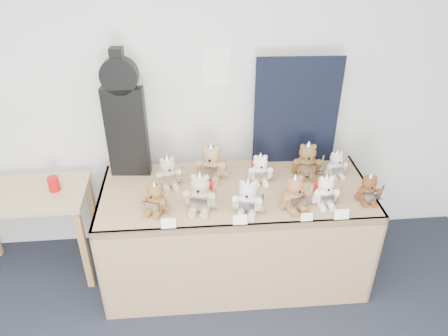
{
  "coord_description": "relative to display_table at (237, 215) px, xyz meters",
  "views": [
    {
      "loc": [
        0.51,
        -0.67,
        2.67
      ],
      "look_at": [
        0.74,
        1.86,
        1.09
      ],
      "focal_mm": 35.0,
      "sensor_mm": 36.0,
      "label": 1
    }
  ],
  "objects": [
    {
      "name": "room_shell",
      "position": [
        -0.1,
        0.62,
        0.93
      ],
      "size": [
        6.0,
        6.0,
        6.0
      ],
      "color": "white",
      "rests_on": "floor"
    },
    {
      "name": "display_table",
      "position": [
        0.0,
        0.0,
        0.0
      ],
      "size": [
        2.01,
        0.85,
        0.83
      ],
      "rotation": [
        0.0,
        0.0,
        -0.01
      ],
      "color": "#9B764F",
      "rests_on": "floor"
    },
    {
      "name": "side_table",
      "position": [
        -1.6,
        0.26,
        0.0
      ],
      "size": [
        0.94,
        0.53,
        0.78
      ],
      "rotation": [
        0.0,
        0.0,
        0.01
      ],
      "color": "#977951",
      "rests_on": "floor"
    },
    {
      "name": "guitar_case",
      "position": [
        -0.78,
        0.39,
        0.66
      ],
      "size": [
        0.31,
        0.12,
        0.99
      ],
      "rotation": [
        0.0,
        0.0,
        -0.1
      ],
      "color": "black",
      "rests_on": "display_table"
    },
    {
      "name": "navy_board",
      "position": [
        0.5,
        0.45,
        0.61
      ],
      "size": [
        0.65,
        0.05,
        0.87
      ],
      "primitive_type": "cube",
      "rotation": [
        0.0,
        0.0,
        -0.05
      ],
      "color": "black",
      "rests_on": "display_table"
    },
    {
      "name": "red_cup",
      "position": [
        -1.35,
        0.27,
        0.19
      ],
      "size": [
        0.08,
        0.08,
        0.11
      ],
      "primitive_type": "cylinder",
      "color": "#B30B0E",
      "rests_on": "side_table"
    },
    {
      "name": "teddy_front_far_left",
      "position": [
        -0.57,
        -0.12,
        0.28
      ],
      "size": [
        0.2,
        0.2,
        0.26
      ],
      "rotation": [
        0.0,
        0.0,
        -0.41
      ],
      "color": "brown",
      "rests_on": "display_table"
    },
    {
      "name": "teddy_front_left",
      "position": [
        -0.27,
        -0.12,
        0.3
      ],
      "size": [
        0.25,
        0.23,
        0.31
      ],
      "rotation": [
        0.0,
        0.0,
        -0.23
      ],
      "color": "tan",
      "rests_on": "display_table"
    },
    {
      "name": "teddy_front_centre",
      "position": [
        0.05,
        -0.19,
        0.29
      ],
      "size": [
        0.23,
        0.21,
        0.28
      ],
      "rotation": [
        0.0,
        0.0,
        -0.23
      ],
      "color": "silver",
      "rests_on": "display_table"
    },
    {
      "name": "teddy_front_right",
      "position": [
        0.37,
        -0.17,
        0.29
      ],
      "size": [
        0.24,
        0.22,
        0.29
      ],
      "rotation": [
        0.0,
        0.0,
        0.3
      ],
      "color": "#976239",
      "rests_on": "display_table"
    },
    {
      "name": "teddy_front_far_right",
      "position": [
        0.6,
        -0.14,
        0.28
      ],
      "size": [
        0.21,
        0.18,
        0.26
      ],
      "rotation": [
        0.0,
        0.0,
        0.04
      ],
      "color": "white",
      "rests_on": "display_table"
    },
    {
      "name": "teddy_front_end",
      "position": [
        0.91,
        -0.14,
        0.27
      ],
      "size": [
        0.19,
        0.16,
        0.24
      ],
      "rotation": [
        0.0,
        0.0,
        -0.06
      ],
      "color": "brown",
      "rests_on": "display_table"
    },
    {
      "name": "teddy_back_left",
      "position": [
        -0.49,
        0.19,
        0.28
      ],
      "size": [
        0.23,
        0.2,
        0.27
      ],
      "rotation": [
        0.0,
        0.0,
        0.22
      ],
      "color": "#BEB18A",
      "rests_on": "display_table"
    },
    {
      "name": "teddy_back_centre_left",
      "position": [
        -0.17,
        0.27,
        0.3
      ],
      "size": [
        0.26,
        0.23,
        0.31
      ],
      "rotation": [
        0.0,
        0.0,
        -0.22
      ],
      "color": "tan",
      "rests_on": "display_table"
    },
    {
      "name": "teddy_back_centre_right",
      "position": [
        0.19,
        0.19,
        0.28
      ],
      "size": [
        0.21,
        0.17,
        0.25
      ],
      "rotation": [
        0.0,
        0.0,
        -0.03
      ],
      "color": "white",
      "rests_on": "display_table"
    },
    {
      "name": "teddy_back_right",
      "position": [
        0.56,
        0.24,
        0.3
      ],
      "size": [
        0.25,
        0.21,
        0.3
      ],
      "rotation": [
        0.0,
        0.0,
        -0.12
      ],
      "color": "brown",
      "rests_on": "display_table"
    },
    {
      "name": "teddy_back_end",
      "position": [
        0.78,
        0.21,
        0.27
      ],
      "size": [
        0.2,
        0.17,
        0.24
      ],
      "rotation": [
        0.0,
        0.0,
        0.14
      ],
      "color": "silver",
      "rests_on": "display_table"
    },
    {
      "name": "entry_card_a",
      "position": [
        -0.49,
        -0.31,
        0.21
      ],
      "size": [
        0.1,
        0.02,
        0.07
      ],
      "primitive_type": "cube",
      "rotation": [
        -0.24,
        0.0,
        -0.01
      ],
      "color": "white",
      "rests_on": "display_table"
    },
    {
      "name": "entry_card_b",
      "position": [
        -0.02,
        -0.32,
        0.21
      ],
      "size": [
        0.1,
        0.02,
        0.07
      ],
      "primitive_type": "cube",
      "rotation": [
        -0.24,
        0.0,
        -0.01
      ],
      "color": "white",
      "rests_on": "display_table"
    },
    {
      "name": "entry_card_c",
      "position": [
        0.43,
        -0.32,
        0.21
      ],
      "size": [
        0.08,
        0.02,
        0.06
      ],
      "primitive_type": "cube",
      "rotation": [
        -0.24,
        0.0,
        -0.01
      ],
      "color": "white",
      "rests_on": "display_table"
    },
    {
      "name": "entry_card_d",
      "position": [
        0.66,
        -0.32,
        0.22
      ],
      "size": [
        0.1,
        0.02,
        0.07
      ],
      "primitive_type": "cube",
      "rotation": [
        -0.24,
        0.0,
        -0.01
      ],
      "color": "white",
      "rests_on": "display_table"
    }
  ]
}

